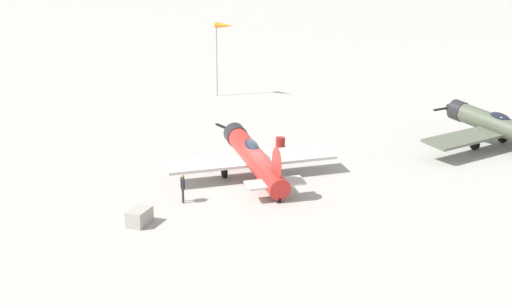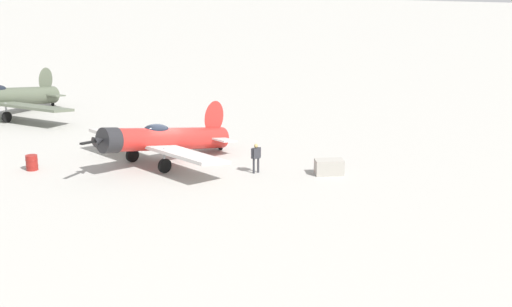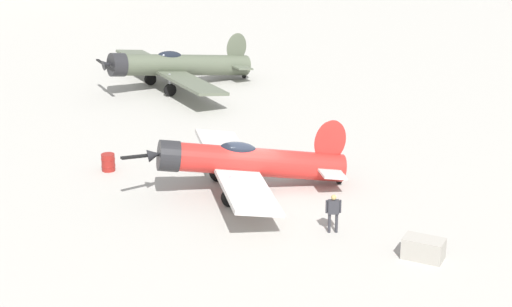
{
  "view_description": "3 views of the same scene",
  "coord_description": "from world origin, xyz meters",
  "px_view_note": "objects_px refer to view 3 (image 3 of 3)",
  "views": [
    {
      "loc": [
        -37.33,
        25.53,
        14.62
      ],
      "look_at": [
        0.0,
        -0.0,
        1.8
      ],
      "focal_mm": 55.28,
      "sensor_mm": 36.0,
      "label": 1
    },
    {
      "loc": [
        30.94,
        24.19,
        10.98
      ],
      "look_at": [
        -0.7,
        5.42,
        1.1
      ],
      "focal_mm": 49.08,
      "sensor_mm": 36.0,
      "label": 2
    },
    {
      "loc": [
        16.36,
        31.62,
        14.49
      ],
      "look_at": [
        0.0,
        -0.0,
        1.8
      ],
      "focal_mm": 59.06,
      "sensor_mm": 36.0,
      "label": 3
    }
  ],
  "objects_px": {
    "airplane_foreground": "(245,162)",
    "ground_crew_mechanic": "(333,210)",
    "fuel_drum": "(108,162)",
    "airplane_mid_apron": "(176,66)",
    "equipment_crate": "(423,249)"
  },
  "relations": [
    {
      "from": "ground_crew_mechanic",
      "to": "equipment_crate",
      "type": "height_order",
      "value": "ground_crew_mechanic"
    },
    {
      "from": "ground_crew_mechanic",
      "to": "equipment_crate",
      "type": "xyz_separation_m",
      "value": [
        -1.79,
        3.57,
        -0.58
      ]
    },
    {
      "from": "fuel_drum",
      "to": "equipment_crate",
      "type": "bearing_deg",
      "value": 117.74
    },
    {
      "from": "airplane_mid_apron",
      "to": "equipment_crate",
      "type": "distance_m",
      "value": 27.3
    },
    {
      "from": "airplane_foreground",
      "to": "equipment_crate",
      "type": "height_order",
      "value": "airplane_foreground"
    },
    {
      "from": "airplane_foreground",
      "to": "ground_crew_mechanic",
      "type": "bearing_deg",
      "value": 117.02
    },
    {
      "from": "airplane_mid_apron",
      "to": "equipment_crate",
      "type": "bearing_deg",
      "value": 85.25
    },
    {
      "from": "airplane_mid_apron",
      "to": "equipment_crate",
      "type": "xyz_separation_m",
      "value": [
        1.08,
        27.26,
        -1.09
      ]
    },
    {
      "from": "airplane_foreground",
      "to": "airplane_mid_apron",
      "type": "bearing_deg",
      "value": -87.47
    },
    {
      "from": "ground_crew_mechanic",
      "to": "fuel_drum",
      "type": "height_order",
      "value": "ground_crew_mechanic"
    },
    {
      "from": "airplane_foreground",
      "to": "airplane_mid_apron",
      "type": "height_order",
      "value": "airplane_mid_apron"
    },
    {
      "from": "airplane_foreground",
      "to": "equipment_crate",
      "type": "distance_m",
      "value": 9.64
    },
    {
      "from": "equipment_crate",
      "to": "fuel_drum",
      "type": "distance_m",
      "value": 16.47
    },
    {
      "from": "airplane_mid_apron",
      "to": "airplane_foreground",
      "type": "bearing_deg",
      "value": 74.96
    },
    {
      "from": "fuel_drum",
      "to": "ground_crew_mechanic",
      "type": "bearing_deg",
      "value": 118.09
    }
  ]
}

